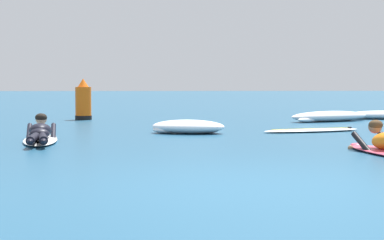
{
  "coord_description": "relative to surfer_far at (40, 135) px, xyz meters",
  "views": [
    {
      "loc": [
        -1.13,
        -6.58,
        1.07
      ],
      "look_at": [
        -0.5,
        4.47,
        0.42
      ],
      "focal_mm": 60.83,
      "sensor_mm": 36.0,
      "label": 1
    }
  ],
  "objects": [
    {
      "name": "whitewater_front",
      "position": [
        8.59,
        6.68,
        -0.02
      ],
      "size": [
        2.17,
        0.77,
        0.25
      ],
      "color": "white",
      "rests_on": "ground"
    },
    {
      "name": "drifting_surfboard",
      "position": [
        5.43,
        2.11,
        -0.1
      ],
      "size": [
        2.33,
        1.18,
        0.16
      ],
      "color": "white",
      "rests_on": "ground"
    },
    {
      "name": "whitewater_mid_right",
      "position": [
        2.74,
        1.84,
        -0.0
      ],
      "size": [
        1.69,
        1.21,
        0.28
      ],
      "color": "white",
      "rests_on": "ground"
    },
    {
      "name": "channel_marker_buoy",
      "position": [
        0.01,
        6.88,
        0.35
      ],
      "size": [
        0.47,
        0.47,
        1.17
      ],
      "color": "#EA5B0F",
      "rests_on": "ground"
    },
    {
      "name": "surfer_far",
      "position": [
        0.0,
        0.0,
        0.0
      ],
      "size": [
        0.9,
        2.71,
        0.55
      ],
      "color": "white",
      "rests_on": "ground"
    },
    {
      "name": "ground_plane",
      "position": [
        3.18,
        4.92,
        -0.13
      ],
      "size": [
        120.0,
        120.0,
        0.0
      ],
      "primitive_type": "plane",
      "color": "navy"
    },
    {
      "name": "whitewater_mid_left",
      "position": [
        6.78,
        5.7,
        -0.0
      ],
      "size": [
        2.56,
        1.66,
        0.28
      ],
      "color": "white",
      "rests_on": "ground"
    }
  ]
}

